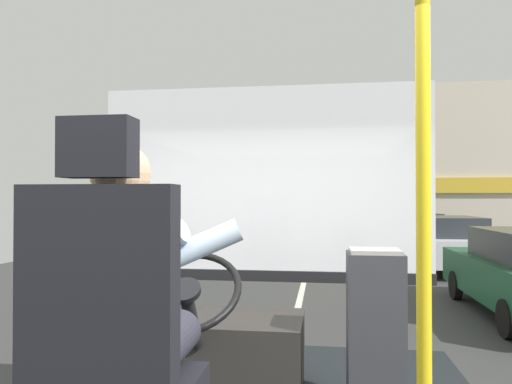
{
  "coord_description": "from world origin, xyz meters",
  "views": [
    {
      "loc": [
        0.45,
        -2.0,
        1.92
      ],
      "look_at": [
        -0.04,
        1.46,
        1.97
      ],
      "focal_mm": 33.76,
      "sensor_mm": 36.0,
      "label": 1
    }
  ],
  "objects_px": {
    "driver_seat": "(112,361)",
    "steering_console": "(208,348)",
    "bus_driver": "(128,294)",
    "handrail_pole": "(423,205)",
    "parked_car_red": "(396,226)",
    "parked_car_white": "(446,243)",
    "parked_car_black": "(416,231)",
    "fare_box": "(375,332)"
  },
  "relations": [
    {
      "from": "parked_car_black",
      "to": "parked_car_red",
      "type": "height_order",
      "value": "parked_car_black"
    },
    {
      "from": "parked_car_white",
      "to": "parked_car_red",
      "type": "relative_size",
      "value": 0.99
    },
    {
      "from": "bus_driver",
      "to": "parked_car_black",
      "type": "height_order",
      "value": "bus_driver"
    },
    {
      "from": "driver_seat",
      "to": "parked_car_white",
      "type": "bearing_deg",
      "value": 71.86
    },
    {
      "from": "driver_seat",
      "to": "fare_box",
      "type": "xyz_separation_m",
      "value": [
        0.93,
        1.04,
        -0.16
      ]
    },
    {
      "from": "fare_box",
      "to": "parked_car_white",
      "type": "xyz_separation_m",
      "value": [
        3.01,
        10.97,
        -0.5
      ]
    },
    {
      "from": "handrail_pole",
      "to": "parked_car_red",
      "type": "bearing_deg",
      "value": 81.91
    },
    {
      "from": "parked_car_white",
      "to": "fare_box",
      "type": "bearing_deg",
      "value": -105.34
    },
    {
      "from": "parked_car_white",
      "to": "parked_car_black",
      "type": "xyz_separation_m",
      "value": [
        0.13,
        4.96,
        -0.03
      ]
    },
    {
      "from": "steering_console",
      "to": "parked_car_white",
      "type": "height_order",
      "value": "steering_console"
    },
    {
      "from": "bus_driver",
      "to": "fare_box",
      "type": "height_order",
      "value": "bus_driver"
    },
    {
      "from": "steering_console",
      "to": "fare_box",
      "type": "height_order",
      "value": "fare_box"
    },
    {
      "from": "handrail_pole",
      "to": "parked_car_white",
      "type": "distance_m",
      "value": 12.4
    },
    {
      "from": "steering_console",
      "to": "handrail_pole",
      "type": "height_order",
      "value": "handrail_pole"
    },
    {
      "from": "parked_car_black",
      "to": "parked_car_red",
      "type": "xyz_separation_m",
      "value": [
        -0.05,
        4.56,
        -0.03
      ]
    },
    {
      "from": "fare_box",
      "to": "parked_car_red",
      "type": "relative_size",
      "value": 0.21
    },
    {
      "from": "driver_seat",
      "to": "steering_console",
      "type": "xyz_separation_m",
      "value": [
        0.0,
        1.29,
        -0.35
      ]
    },
    {
      "from": "parked_car_black",
      "to": "parked_car_white",
      "type": "bearing_deg",
      "value": -91.53
    },
    {
      "from": "driver_seat",
      "to": "fare_box",
      "type": "bearing_deg",
      "value": 48.28
    },
    {
      "from": "parked_car_white",
      "to": "parked_car_black",
      "type": "height_order",
      "value": "parked_car_white"
    },
    {
      "from": "steering_console",
      "to": "handrail_pole",
      "type": "relative_size",
      "value": 0.51
    },
    {
      "from": "driver_seat",
      "to": "parked_car_red",
      "type": "bearing_deg",
      "value": 79.42
    },
    {
      "from": "driver_seat",
      "to": "parked_car_white",
      "type": "relative_size",
      "value": 0.34
    },
    {
      "from": "driver_seat",
      "to": "parked_car_black",
      "type": "distance_m",
      "value": 17.46
    },
    {
      "from": "driver_seat",
      "to": "bus_driver",
      "type": "height_order",
      "value": "driver_seat"
    },
    {
      "from": "bus_driver",
      "to": "fare_box",
      "type": "bearing_deg",
      "value": 44.74
    },
    {
      "from": "parked_car_white",
      "to": "bus_driver",
      "type": "bearing_deg",
      "value": -108.32
    },
    {
      "from": "handrail_pole",
      "to": "fare_box",
      "type": "height_order",
      "value": "handrail_pole"
    },
    {
      "from": "bus_driver",
      "to": "steering_console",
      "type": "xyz_separation_m",
      "value": [
        0.0,
        1.17,
        -0.54
      ]
    },
    {
      "from": "driver_seat",
      "to": "handrail_pole",
      "type": "distance_m",
      "value": 1.08
    },
    {
      "from": "fare_box",
      "to": "parked_car_red",
      "type": "distance_m",
      "value": 20.72
    },
    {
      "from": "parked_car_white",
      "to": "parked_car_red",
      "type": "xyz_separation_m",
      "value": [
        0.08,
        9.51,
        -0.06
      ]
    },
    {
      "from": "parked_car_black",
      "to": "parked_car_red",
      "type": "bearing_deg",
      "value": 90.62
    },
    {
      "from": "steering_console",
      "to": "parked_car_white",
      "type": "bearing_deg",
      "value": 69.85
    },
    {
      "from": "parked_car_black",
      "to": "fare_box",
      "type": "bearing_deg",
      "value": -101.16
    },
    {
      "from": "fare_box",
      "to": "parked_car_black",
      "type": "height_order",
      "value": "fare_box"
    },
    {
      "from": "fare_box",
      "to": "bus_driver",
      "type": "bearing_deg",
      "value": -135.26
    },
    {
      "from": "handrail_pole",
      "to": "parked_car_red",
      "type": "relative_size",
      "value": 0.53
    },
    {
      "from": "parked_car_white",
      "to": "parked_car_red",
      "type": "height_order",
      "value": "parked_car_white"
    },
    {
      "from": "driver_seat",
      "to": "parked_car_black",
      "type": "xyz_separation_m",
      "value": [
        4.07,
        16.97,
        -0.68
      ]
    },
    {
      "from": "driver_seat",
      "to": "parked_car_red",
      "type": "height_order",
      "value": "driver_seat"
    },
    {
      "from": "handrail_pole",
      "to": "parked_car_white",
      "type": "relative_size",
      "value": 0.54
    }
  ]
}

